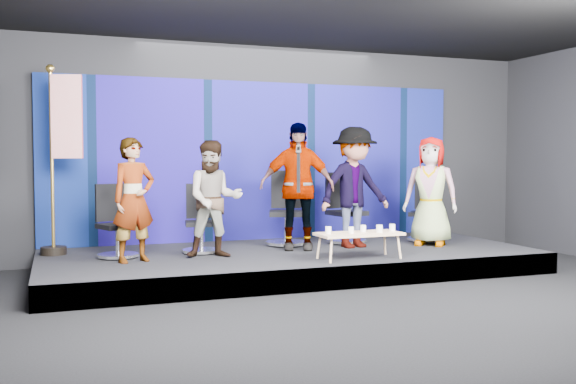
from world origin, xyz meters
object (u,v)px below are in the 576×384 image
Objects in this scene: chair_e at (426,220)px; panelist_c at (297,186)px; chair_a at (116,233)px; mug_d at (379,229)px; panelist_d at (354,187)px; coffee_table at (359,235)px; chair_c at (286,221)px; panelist_a at (134,200)px; chair_d at (345,220)px; mug_b at (351,230)px; mug_e at (392,227)px; chair_b at (201,230)px; flag_stand at (61,154)px; panelist_b at (214,199)px; mug_a at (328,230)px; panelist_e at (431,191)px; mug_c at (363,228)px.

panelist_c is at bearing -133.41° from chair_e.
chair_a is 3.55m from mug_d.
coffee_table is (-0.43, -1.03, -0.58)m from panelist_d.
panelist_d is (0.87, -0.59, 0.53)m from chair_c.
panelist_a is (0.19, -0.47, 0.48)m from chair_a.
chair_d reaches higher than mug_b.
chair_d reaches higher than mug_e.
chair_b is 0.37× the size of flag_stand.
chair_b is at bearing 108.11° from panelist_b.
chair_a is 0.38× the size of flag_stand.
panelist_d reaches higher than chair_e.
panelist_c is 19.84× the size of mug_e.
chair_b is at bearing 2.53° from flag_stand.
chair_b is at bearing 138.91° from mug_a.
coffee_table is at bearing -14.91° from panelist_b.
panelist_d is (3.47, -0.21, 0.58)m from chair_a.
flag_stand is (-3.25, 0.63, 0.46)m from panelist_c.
chair_c is 1.18m from panelist_d.
chair_d is 1.36m from chair_e.
mug_d is at bearing -7.75° from mug_b.
mug_b is at bearing -44.69° from chair_a.
chair_e is (4.70, 0.54, -0.47)m from panelist_a.
flag_stand is (-5.57, 0.44, 1.06)m from chair_e.
mug_a is (2.42, -0.73, -0.41)m from panelist_a.
mug_d is at bearing -23.85° from chair_b.
panelist_b is 1.37m from panelist_c.
chair_a is at bearing -163.74° from panelist_c.
chair_d is 1.08× the size of chair_e.
mug_d is at bearing -10.52° from mug_a.
panelist_b is 1.42× the size of chair_d.
panelist_a is at bearing -137.15° from panelist_e.
mug_c is at bearing -114.17° from chair_d.
chair_c is at bearing -12.54° from chair_a.
chair_a is 4.89m from chair_e.
mug_b is (-0.64, -1.57, 0.03)m from chair_d.
panelist_a is 2.59m from chair_c.
mug_c is at bearing -22.82° from chair_b.
panelist_d is at bearing 62.12° from mug_b.
mug_a is at bearing 178.94° from mug_e.
chair_a reaches higher than mug_a.
flag_stand reaches higher than mug_b.
panelist_b is 3.70m from chair_e.
panelist_d is at bearing 2.79° from chair_b.
mug_d reaches higher than mug_e.
chair_c is 2.28m from panelist_e.
chair_b is 10.65× the size of mug_c.
mug_a is 0.70m from mug_d.
panelist_c is (2.39, 0.34, 0.13)m from panelist_a.
panelist_a is at bearing -169.78° from panelist_b.
mug_c is (1.88, -0.73, -0.39)m from panelist_b.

